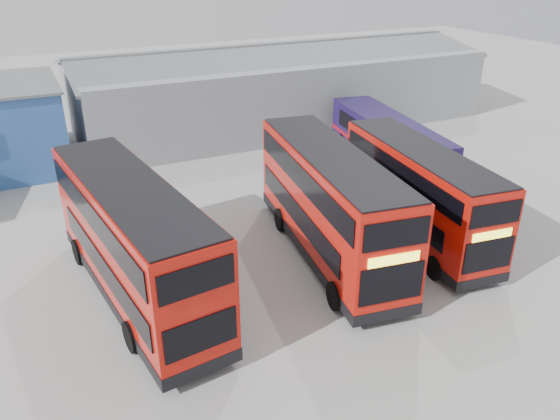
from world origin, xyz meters
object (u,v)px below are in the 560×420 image
object	(u,v)px
double_decker_left	(134,243)
double_decker_right	(418,194)
double_decker_centre	(330,206)
single_decker_blue	(387,145)
maintenance_shed	(277,87)

from	to	relation	value
double_decker_left	double_decker_right	bearing A→B (deg)	170.46
double_decker_left	double_decker_centre	size ratio (longest dim) A/B	1.00
double_decker_centre	single_decker_blue	xyz separation A→B (m)	(8.47, 7.39, -0.81)
maintenance_shed	double_decker_centre	xyz separation A→B (m)	(-7.18, -19.98, -0.25)
maintenance_shed	double_decker_centre	size ratio (longest dim) A/B	2.67
double_decker_left	single_decker_blue	bearing A→B (deg)	-163.74
maintenance_shed	double_decker_right	bearing A→B (deg)	-97.61
double_decker_left	double_decker_centre	world-z (taller)	double_decker_left
maintenance_shed	double_decker_centre	world-z (taller)	maintenance_shed
maintenance_shed	double_decker_left	xyz separation A→B (m)	(-15.35, -19.68, -0.24)
single_decker_blue	double_decker_centre	bearing A→B (deg)	50.83
double_decker_left	double_decker_centre	bearing A→B (deg)	171.11
double_decker_centre	double_decker_right	distance (m)	4.48
double_decker_centre	double_decker_right	world-z (taller)	double_decker_centre
double_decker_left	double_decker_right	xyz separation A→B (m)	(12.64, -0.60, -0.23)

